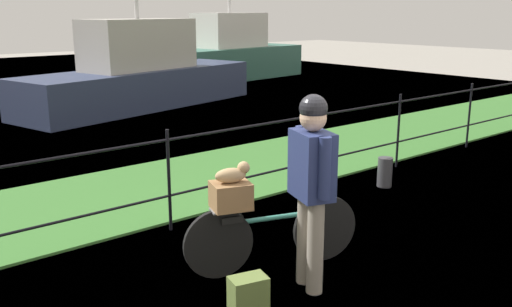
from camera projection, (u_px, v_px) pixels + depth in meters
name	position (u px, v px, depth m)	size (l,w,h in m)	color
ground_plane	(388.00, 272.00, 5.12)	(60.00, 60.00, 0.00)	gray
grass_strip	(182.00, 183.00, 7.74)	(27.00, 2.40, 0.03)	#38702D
iron_fence	(242.00, 157.00, 6.57)	(18.04, 0.04, 1.12)	black
bicycle_main	(271.00, 234.00, 5.12)	(1.62, 0.59, 0.64)	black
wooden_crate	(231.00, 195.00, 4.88)	(0.33, 0.27, 0.24)	olive
terrier_dog	(233.00, 174.00, 4.84)	(0.32, 0.22, 0.18)	tan
cyclist_person	(312.00, 176.00, 4.61)	(0.38, 0.52, 1.68)	gray
backpack_on_paving	(248.00, 302.00, 4.21)	(0.28, 0.18, 0.40)	olive
mooring_bollard	(385.00, 172.00, 7.58)	(0.20, 0.20, 0.40)	#38383D
moored_boat_near	(230.00, 55.00, 19.56)	(5.80, 2.77, 3.85)	#336656
moored_boat_mid	(140.00, 76.00, 13.76)	(6.61, 3.28, 3.74)	#2D3856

